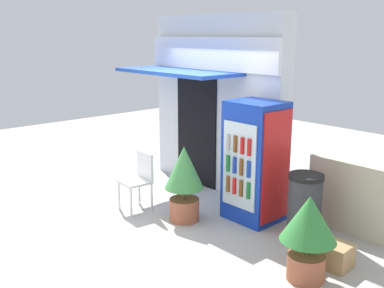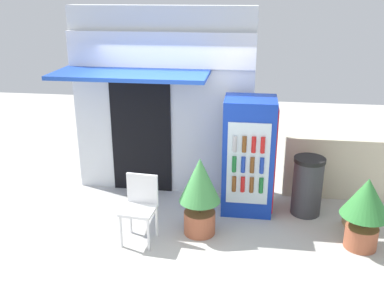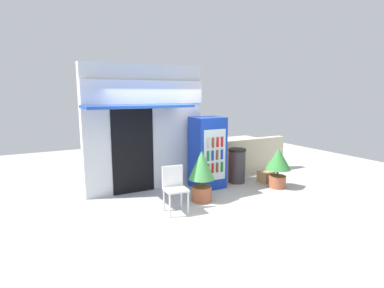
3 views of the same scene
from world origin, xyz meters
The scene contains 9 objects.
ground centered at (0.00, 0.00, 0.00)m, with size 16.00×16.00×0.00m, color beige.
storefront_building centered at (-0.30, 1.49, 1.58)m, with size 3.01×1.30×3.07m.
drink_cooler centered at (1.17, 0.89, 0.90)m, with size 0.79×0.74×1.80m.
plastic_chair centered at (-0.28, -0.20, 0.55)m, with size 0.47×0.46×0.93m.
potted_plant_near_shop centered at (0.51, 0.06, 0.67)m, with size 0.58×0.58×1.15m.
potted_plant_curbside centered at (2.71, -0.01, 0.62)m, with size 0.64×0.64×1.01m.
trash_bin centered at (2.08, 0.86, 0.46)m, with size 0.47×0.47×0.92m.
stone_boundary_wall centered at (3.03, 1.53, 0.52)m, with size 2.54×0.23×1.03m, color beige.
cardboard_box centered at (2.79, 0.50, 0.15)m, with size 0.36×0.34×0.30m, color tan.
Camera 2 is at (1.15, -5.35, 3.32)m, focal length 40.61 mm.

